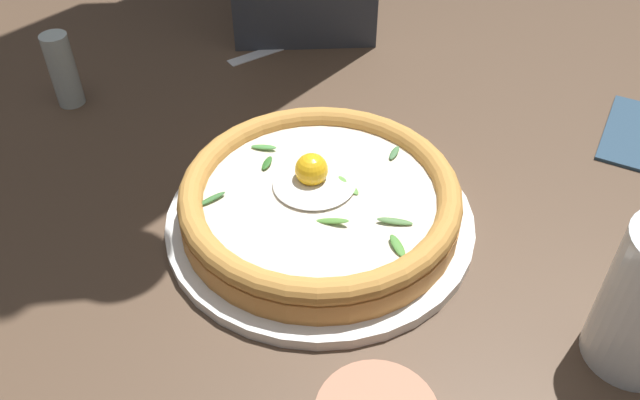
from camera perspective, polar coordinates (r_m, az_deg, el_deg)
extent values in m
cube|color=brown|center=(0.67, -4.40, -2.43)|extent=(2.40, 2.40, 0.03)
cylinder|color=white|center=(0.65, 0.00, -1.70)|extent=(0.30, 0.30, 0.01)
cylinder|color=#CE8740|center=(0.64, 0.00, -0.53)|extent=(0.27, 0.27, 0.02)
torus|color=gold|center=(0.62, 0.00, 0.68)|extent=(0.27, 0.27, 0.02)
cylinder|color=#F8E8CD|center=(0.63, 0.00, 0.41)|extent=(0.23, 0.23, 0.00)
ellipsoid|color=white|center=(0.63, -0.48, 1.50)|extent=(0.08, 0.08, 0.01)
sphere|color=yellow|center=(0.63, -0.75, 2.66)|extent=(0.03, 0.03, 0.03)
ellipsoid|color=#4A8A37|center=(0.58, 6.77, -3.99)|extent=(0.01, 0.03, 0.01)
ellipsoid|color=#609C43|center=(0.63, 2.47, 1.28)|extent=(0.02, 0.03, 0.01)
ellipsoid|color=#59993D|center=(0.59, 1.07, -1.83)|extent=(0.03, 0.02, 0.01)
ellipsoid|color=#326E28|center=(0.66, -4.64, 3.24)|extent=(0.02, 0.02, 0.01)
ellipsoid|color=#487A48|center=(0.67, 6.49, 4.09)|extent=(0.02, 0.02, 0.00)
ellipsoid|color=#376F34|center=(0.62, -9.44, 0.08)|extent=(0.03, 0.01, 0.00)
ellipsoid|color=#538245|center=(0.60, 6.54, -1.86)|extent=(0.03, 0.02, 0.01)
ellipsoid|color=#4E9747|center=(0.68, -4.92, 4.62)|extent=(0.03, 0.02, 0.01)
cube|color=silver|center=(0.93, -4.41, 12.89)|extent=(0.13, 0.05, 0.00)
cube|color=black|center=(0.98, 0.99, 14.81)|extent=(0.09, 0.03, 0.01)
cylinder|color=#E6CB86|center=(0.58, 26.04, -10.03)|extent=(0.07, 0.07, 0.07)
cylinder|color=silver|center=(0.85, -21.49, 10.48)|extent=(0.03, 0.03, 0.09)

